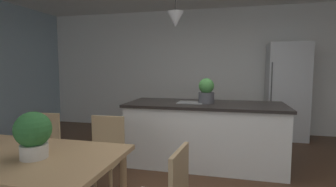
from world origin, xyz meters
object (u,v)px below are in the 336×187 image
potted_plant_on_table (33,133)px  vase_on_dining_table (42,143)px  chair_far_right (104,154)px  refrigerator (287,91)px  potted_plant_on_island (206,91)px  chair_far_left (39,149)px  kitchen_island (204,133)px  dining_table (7,161)px

potted_plant_on_table → vase_on_dining_table: 0.18m
chair_far_right → vase_on_dining_table: bearing=-101.7°
chair_far_right → refrigerator: refrigerator is taller
potted_plant_on_island → vase_on_dining_table: 2.29m
refrigerator → potted_plant_on_table: (-2.52, -3.89, -0.03)m
chair_far_left → kitchen_island: (1.79, 1.22, -0.01)m
potted_plant_on_table → kitchen_island: bearing=62.8°
dining_table → potted_plant_on_table: potted_plant_on_table is taller
refrigerator → kitchen_island: bearing=-128.8°
potted_plant_on_island → vase_on_dining_table: potted_plant_on_island is taller
chair_far_right → chair_far_left: size_ratio=1.00×
potted_plant_on_island → vase_on_dining_table: size_ratio=2.33×
dining_table → chair_far_left: (-0.42, 0.84, -0.19)m
potted_plant_on_island → dining_table: bearing=-124.1°
dining_table → kitchen_island: bearing=56.2°
refrigerator → potted_plant_on_island: refrigerator is taller
dining_table → chair_far_left: chair_far_left is taller
chair_far_right → potted_plant_on_island: potted_plant_on_island is taller
vase_on_dining_table → potted_plant_on_table: bearing=-72.1°
chair_far_right → potted_plant_on_table: bearing=-97.1°
chair_far_right → vase_on_dining_table: (-0.15, -0.74, 0.33)m
chair_far_left → dining_table: bearing=-63.6°
kitchen_island → potted_plant_on_table: (-1.08, -2.10, 0.46)m
dining_table → chair_far_right: size_ratio=2.10×
refrigerator → vase_on_dining_table: size_ratio=12.21×
kitchen_island → potted_plant_on_table: size_ratio=6.29×
chair_far_right → vase_on_dining_table: vase_on_dining_table is taller
chair_far_left → refrigerator: refrigerator is taller
refrigerator → potted_plant_on_table: bearing=-122.9°
kitchen_island → vase_on_dining_table: bearing=-119.7°
chair_far_left → potted_plant_on_island: potted_plant_on_island is taller
dining_table → chair_far_right: bearing=63.9°
dining_table → vase_on_dining_table: bearing=20.5°
kitchen_island → chair_far_right: bearing=-128.3°
kitchen_island → potted_plant_on_table: potted_plant_on_table is taller
chair_far_right → kitchen_island: bearing=51.7°
potted_plant_on_table → potted_plant_on_island: bearing=62.4°
refrigerator → chair_far_left: bearing=-137.0°
chair_far_right → potted_plant_on_table: size_ratio=2.44×
chair_far_left → potted_plant_on_table: bearing=-50.8°
refrigerator → potted_plant_on_table: 4.64m
kitchen_island → refrigerator: (1.44, 1.79, 0.48)m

